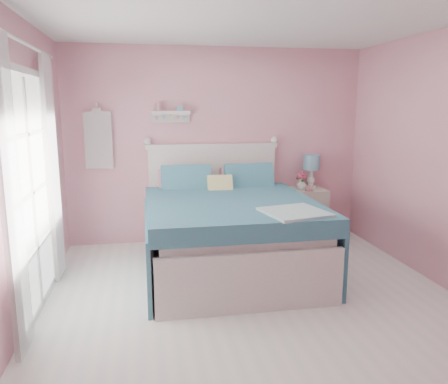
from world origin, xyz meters
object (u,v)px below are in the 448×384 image
object	(u,v)px
table_lamp	(311,165)
teacup	(309,188)
nightstand	(305,214)
bed	(228,231)
vase	(302,184)

from	to	relation	value
table_lamp	teacup	world-z (taller)	table_lamp
teacup	nightstand	bearing A→B (deg)	83.23
bed	table_lamp	world-z (taller)	bed
bed	vase	bearing A→B (deg)	36.32
bed	vase	distance (m)	1.53
nightstand	vase	world-z (taller)	vase
nightstand	vase	size ratio (longest dim) A/B	5.10
bed	nightstand	xyz separation A→B (m)	(1.27, 0.89, -0.07)
nightstand	teacup	distance (m)	0.42
table_lamp	bed	bearing A→B (deg)	-144.19
bed	table_lamp	bearing A→B (deg)	35.70
nightstand	table_lamp	distance (m)	0.69
bed	vase	xyz separation A→B (m)	(1.20, 0.88, 0.35)
nightstand	table_lamp	size ratio (longest dim) A/B	1.58
table_lamp	teacup	bearing A→B (deg)	-114.59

